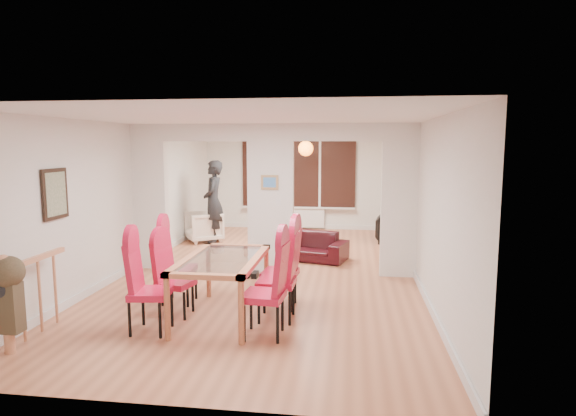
% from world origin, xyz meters
% --- Properties ---
extents(floor, '(5.00, 9.00, 0.01)m').
position_xyz_m(floor, '(0.00, 0.00, 0.00)').
color(floor, '#BF714D').
rests_on(floor, ground).
extents(room_walls, '(5.00, 9.00, 2.60)m').
position_xyz_m(room_walls, '(0.00, 0.00, 1.30)').
color(room_walls, silver).
rests_on(room_walls, floor).
extents(divider_wall, '(5.00, 0.18, 2.60)m').
position_xyz_m(divider_wall, '(0.00, 0.00, 1.30)').
color(divider_wall, white).
rests_on(divider_wall, floor).
extents(bay_window_blinds, '(3.00, 0.08, 1.80)m').
position_xyz_m(bay_window_blinds, '(0.00, 4.44, 1.50)').
color(bay_window_blinds, black).
rests_on(bay_window_blinds, room_walls).
extents(radiator, '(1.40, 0.08, 0.50)m').
position_xyz_m(radiator, '(0.00, 4.40, 0.30)').
color(radiator, white).
rests_on(radiator, floor).
extents(pendant_light, '(0.36, 0.36, 0.36)m').
position_xyz_m(pendant_light, '(0.30, 3.30, 2.15)').
color(pendant_light, orange).
rests_on(pendant_light, room_walls).
extents(stair_newel, '(0.40, 1.20, 1.10)m').
position_xyz_m(stair_newel, '(-2.25, -3.20, 0.55)').
color(stair_newel, tan).
rests_on(stair_newel, floor).
extents(wall_poster, '(0.04, 0.52, 0.67)m').
position_xyz_m(wall_poster, '(-2.47, -2.40, 1.60)').
color(wall_poster, gray).
rests_on(wall_poster, room_walls).
extents(pillar_photo, '(0.30, 0.03, 0.25)m').
position_xyz_m(pillar_photo, '(0.00, -0.10, 1.60)').
color(pillar_photo, '#4C8CD8').
rests_on(pillar_photo, divider_wall).
extents(dining_table, '(0.97, 1.72, 0.81)m').
position_xyz_m(dining_table, '(-0.24, -2.34, 0.40)').
color(dining_table, '#B96944').
rests_on(dining_table, floor).
extents(dining_chair_la, '(0.51, 0.51, 1.13)m').
position_xyz_m(dining_chair_la, '(-0.97, -2.92, 0.57)').
color(dining_chair_la, red).
rests_on(dining_chair_la, floor).
extents(dining_chair_lb, '(0.49, 0.49, 1.03)m').
position_xyz_m(dining_chair_lb, '(-0.87, -2.34, 0.52)').
color(dining_chair_lb, red).
rests_on(dining_chair_lb, floor).
extents(dining_chair_lc, '(0.48, 0.48, 1.11)m').
position_xyz_m(dining_chair_lc, '(-1.02, -1.83, 0.56)').
color(dining_chair_lc, red).
rests_on(dining_chair_lc, floor).
extents(dining_chair_ra, '(0.51, 0.51, 1.17)m').
position_xyz_m(dining_chair_ra, '(0.40, -2.88, 0.58)').
color(dining_chair_ra, red).
rests_on(dining_chair_ra, floor).
extents(dining_chair_rb, '(0.48, 0.48, 1.18)m').
position_xyz_m(dining_chair_rb, '(0.46, -2.31, 0.59)').
color(dining_chair_rb, red).
rests_on(dining_chair_rb, floor).
extents(dining_chair_rc, '(0.51, 0.51, 1.15)m').
position_xyz_m(dining_chair_rc, '(0.44, -1.84, 0.57)').
color(dining_chair_rc, red).
rests_on(dining_chair_rc, floor).
extents(sofa, '(1.98, 1.20, 0.54)m').
position_xyz_m(sofa, '(0.40, 1.08, 0.27)').
color(sofa, black).
rests_on(sofa, floor).
extents(armchair, '(1.04, 1.05, 0.70)m').
position_xyz_m(armchair, '(-2.00, 2.45, 0.35)').
color(armchair, '#F2DECD').
rests_on(armchair, floor).
extents(person, '(0.75, 0.56, 1.89)m').
position_xyz_m(person, '(-1.74, 2.40, 0.94)').
color(person, black).
rests_on(person, floor).
extents(television, '(1.09, 0.27, 0.62)m').
position_xyz_m(television, '(2.00, 3.16, 0.31)').
color(television, black).
rests_on(television, floor).
extents(coffee_table, '(0.97, 0.62, 0.21)m').
position_xyz_m(coffee_table, '(0.31, 2.41, 0.10)').
color(coffee_table, '#361812').
rests_on(coffee_table, floor).
extents(bottle, '(0.07, 0.07, 0.29)m').
position_xyz_m(bottle, '(0.27, 2.35, 0.35)').
color(bottle, '#143F19').
rests_on(bottle, coffee_table).
extents(bowl, '(0.21, 0.21, 0.05)m').
position_xyz_m(bowl, '(0.40, 2.49, 0.23)').
color(bowl, '#361812').
rests_on(bowl, coffee_table).
extents(shoes, '(0.22, 0.24, 0.09)m').
position_xyz_m(shoes, '(-0.27, -0.41, 0.05)').
color(shoes, black).
rests_on(shoes, floor).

